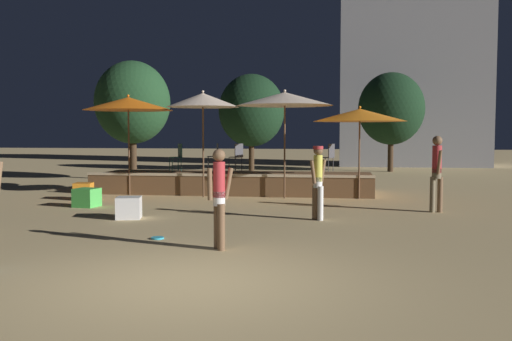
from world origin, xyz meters
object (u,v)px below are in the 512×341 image
bistro_chair_2 (237,154)px  bistro_chair_3 (215,154)px  patio_umbrella_3 (285,99)px  cube_seat_1 (83,191)px  cube_seat_0 (129,208)px  bistro_chair_0 (178,154)px  background_tree_1 (251,110)px  patio_umbrella_1 (360,115)px  background_tree_2 (132,103)px  patio_umbrella_2 (203,100)px  patio_umbrella_0 (128,104)px  person_3 (437,169)px  bistro_chair_1 (329,155)px  person_0 (318,179)px  person_1 (219,196)px  background_tree_0 (391,109)px  frisbee_disc (157,238)px  cube_seat_2 (87,198)px

bistro_chair_2 → bistro_chair_3: (-0.84, 0.44, 0.00)m
patio_umbrella_3 → cube_seat_1: bearing=-168.3°
cube_seat_0 → bistro_chair_0: (-0.53, 5.90, 0.99)m
cube_seat_0 → background_tree_1: 16.73m
patio_umbrella_1 → background_tree_2: (-8.98, 5.42, 0.71)m
patio_umbrella_2 → patio_umbrella_0: bearing=173.7°
person_3 → bistro_chair_1: size_ratio=2.09×
person_0 → background_tree_2: bearing=-10.5°
patio_umbrella_2 → person_0: 5.77m
patio_umbrella_3 → patio_umbrella_0: bearing=177.5°
person_1 → bistro_chair_0: person_1 is taller
bistro_chair_1 → cube_seat_0: bearing=-5.5°
person_0 → background_tree_0: (3.03, 16.36, 2.20)m
cube_seat_1 → patio_umbrella_1: bearing=9.9°
bistro_chair_0 → background_tree_1: bearing=140.9°
person_0 → background_tree_0: 16.78m
patio_umbrella_0 → frisbee_disc: patio_umbrella_0 is taller
patio_umbrella_0 → frisbee_disc: size_ratio=13.18×
bistro_chair_2 → frisbee_disc: bistro_chair_2 is taller
cube_seat_0 → cube_seat_1: bearing=128.6°
person_0 → frisbee_disc: bearing=83.9°
patio_umbrella_2 → bistro_chair_2: patio_umbrella_2 is taller
background_tree_1 → frisbee_disc: bearing=-86.6°
patio_umbrella_3 → cube_seat_2: patio_umbrella_3 is taller
cube_seat_1 → bistro_chair_3: bearing=45.7°
patio_umbrella_1 → background_tree_0: (1.97, 12.06, 0.66)m
cube_seat_1 → bistro_chair_1: 7.73m
patio_umbrella_3 → background_tree_0: background_tree_0 is taller
cube_seat_0 → patio_umbrella_2: bearing=81.3°
patio_umbrella_0 → background_tree_0: bearing=53.0°
person_1 → bistro_chair_3: size_ratio=1.88×
patio_umbrella_0 → cube_seat_0: size_ratio=4.86×
patio_umbrella_0 → patio_umbrella_3: size_ratio=0.97×
patio_umbrella_1 → background_tree_0: background_tree_0 is taller
cube_seat_0 → person_3: bearing=16.2°
background_tree_1 → background_tree_2: 7.50m
person_1 → cube_seat_1: bearing=-172.2°
cube_seat_1 → bistro_chair_2: size_ratio=0.64×
patio_umbrella_3 → cube_seat_0: (-3.14, -4.51, -2.70)m
patio_umbrella_3 → background_tree_2: (-6.78, 5.61, 0.23)m
person_3 → frisbee_disc: 7.26m
cube_seat_2 → background_tree_0: background_tree_0 is taller
person_1 → background_tree_2: (-6.40, 13.19, 2.27)m
person_3 → frisbee_disc: (-5.69, -4.39, -1.04)m
cube_seat_1 → person_0: bearing=-22.8°
person_0 → cube_seat_1: bearing=17.5°
patio_umbrella_1 → patio_umbrella_2: (-4.66, -0.25, 0.46)m
patio_umbrella_3 → background_tree_0: 12.94m
patio_umbrella_3 → cube_seat_2: (-4.99, -2.70, -2.70)m
bistro_chair_1 → background_tree_2: (-8.07, 3.84, 1.94)m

